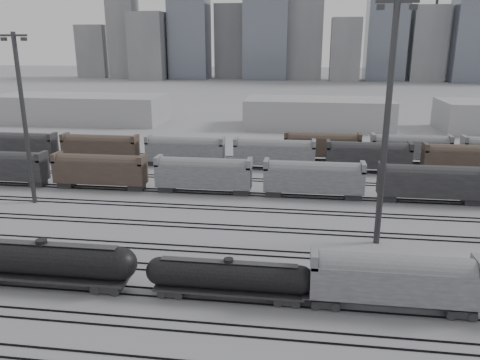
# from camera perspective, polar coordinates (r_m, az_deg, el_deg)

# --- Properties ---
(ground) EXTENTS (900.00, 900.00, 0.00)m
(ground) POSITION_cam_1_polar(r_m,az_deg,el_deg) (43.67, -1.54, -14.88)
(ground) COLOR #A4A4A9
(ground) RESTS_ON ground
(tracks) EXTENTS (220.00, 71.50, 0.16)m
(tracks) POSITION_cam_1_polar(r_m,az_deg,el_deg) (59.16, 1.21, -6.09)
(tracks) COLOR black
(tracks) RESTS_ON ground
(tank_car_a) EXTENTS (18.54, 3.09, 4.58)m
(tank_car_a) POSITION_cam_1_polar(r_m,az_deg,el_deg) (49.15, -22.81, -9.02)
(tank_car_a) COLOR black
(tank_car_a) RESTS_ON ground
(tank_car_b) EXTENTS (15.51, 2.59, 3.83)m
(tank_car_b) POSITION_cam_1_polar(r_m,az_deg,el_deg) (43.44, -1.39, -11.70)
(tank_car_b) COLOR black
(tank_car_b) RESTS_ON ground
(hopper_car_a) EXTENTS (14.34, 2.85, 5.13)m
(hopper_car_a) POSITION_cam_1_polar(r_m,az_deg,el_deg) (43.33, 18.21, -11.24)
(hopper_car_a) COLOR black
(hopper_car_a) RESTS_ON ground
(light_mast_b) EXTENTS (3.87, 0.62, 24.16)m
(light_mast_b) POSITION_cam_1_polar(r_m,az_deg,el_deg) (72.88, -24.86, 7.08)
(light_mast_b) COLOR #343436
(light_mast_b) RESTS_ON ground
(light_mast_c) EXTENTS (4.37, 0.70, 27.30)m
(light_mast_c) POSITION_cam_1_polar(r_m,az_deg,el_deg) (54.06, 17.47, 6.90)
(light_mast_c) COLOR #343436
(light_mast_c) RESTS_ON ground
(bg_string_near) EXTENTS (151.00, 3.00, 5.60)m
(bg_string_near) POSITION_cam_1_polar(r_m,az_deg,el_deg) (71.66, 8.95, 0.04)
(bg_string_near) COLOR gray
(bg_string_near) RESTS_ON ground
(bg_string_mid) EXTENTS (151.00, 3.00, 5.60)m
(bg_string_mid) POSITION_cam_1_polar(r_m,az_deg,el_deg) (87.93, 15.33, 2.68)
(bg_string_mid) COLOR black
(bg_string_mid) RESTS_ON ground
(bg_string_far) EXTENTS (66.00, 3.00, 5.60)m
(bg_string_far) POSITION_cam_1_polar(r_m,az_deg,el_deg) (99.36, 24.83, 3.27)
(bg_string_far) COLOR #4F3D32
(bg_string_far) RESTS_ON ground
(warehouse_left) EXTENTS (50.00, 18.00, 8.00)m
(warehouse_left) POSITION_cam_1_polar(r_m,az_deg,el_deg) (148.71, -18.89, 8.23)
(warehouse_left) COLOR #AAAAAD
(warehouse_left) RESTS_ON ground
(warehouse_mid) EXTENTS (40.00, 18.00, 8.00)m
(warehouse_mid) POSITION_cam_1_polar(r_m,az_deg,el_deg) (133.21, 9.47, 8.03)
(warehouse_mid) COLOR #AAAAAD
(warehouse_mid) RESTS_ON ground
(skyline) EXTENTS (316.00, 22.40, 95.00)m
(skyline) POSITION_cam_1_polar(r_m,az_deg,el_deg) (317.12, 9.11, 18.28)
(skyline) COLOR gray
(skyline) RESTS_ON ground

